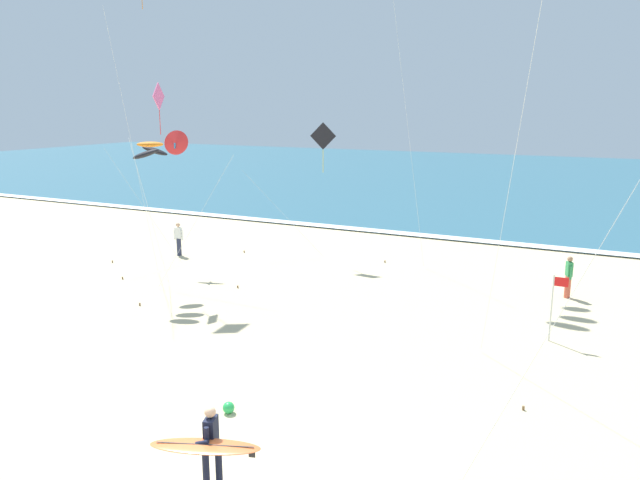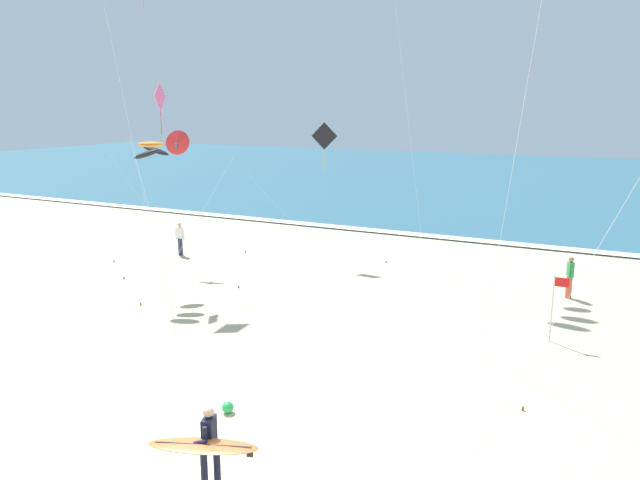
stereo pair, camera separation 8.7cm
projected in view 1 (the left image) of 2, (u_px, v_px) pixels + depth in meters
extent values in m
plane|color=beige|center=(188.00, 478.00, 11.80)|extent=(160.00, 160.00, 0.00)
cube|color=#2D6075|center=(541.00, 180.00, 58.34)|extent=(160.00, 60.00, 0.08)
cube|color=white|center=(469.00, 239.00, 32.37)|extent=(160.00, 0.95, 0.01)
cylinder|color=black|center=(206.00, 471.00, 11.27)|extent=(0.13, 0.13, 0.88)
cylinder|color=black|center=(219.00, 467.00, 11.40)|extent=(0.13, 0.13, 0.88)
cube|color=black|center=(211.00, 433.00, 11.17)|extent=(0.30, 0.39, 0.60)
cube|color=blue|center=(205.00, 430.00, 11.18)|extent=(0.07, 0.19, 0.32)
sphere|color=tan|center=(210.00, 412.00, 11.08)|extent=(0.21, 0.21, 0.21)
cylinder|color=black|center=(207.00, 434.00, 10.93)|extent=(0.09, 0.09, 0.26)
cylinder|color=black|center=(202.00, 443.00, 10.88)|extent=(0.26, 0.15, 0.14)
cylinder|color=black|center=(215.00, 428.00, 11.40)|extent=(0.09, 0.09, 0.56)
ellipsoid|color=orange|center=(205.00, 446.00, 10.84)|extent=(2.12, 1.17, 0.13)
cube|color=#333333|center=(205.00, 444.00, 10.83)|extent=(1.72, 0.59, 0.06)
cube|color=#262628|center=(252.00, 454.00, 10.73)|extent=(0.12, 0.05, 0.14)
ellipsoid|color=black|center=(155.00, 151.00, 23.51)|extent=(1.11, 0.92, 0.50)
ellipsoid|color=orange|center=(150.00, 144.00, 22.67)|extent=(1.10, 0.92, 0.20)
ellipsoid|color=black|center=(146.00, 154.00, 21.96)|extent=(1.11, 0.92, 0.50)
cylinder|color=silver|center=(195.00, 222.00, 23.40)|extent=(2.69, 1.54, 5.14)
cylinder|color=brown|center=(238.00, 287.00, 24.05)|extent=(0.06, 0.06, 0.10)
cube|color=black|center=(323.00, 136.00, 27.50)|extent=(1.20, 0.24, 1.22)
cylinder|color=yellow|center=(323.00, 161.00, 27.74)|extent=(0.02, 0.02, 1.05)
cylinder|color=silver|center=(282.00, 213.00, 28.84)|extent=(3.97, 0.71, 3.95)
cylinder|color=brown|center=(244.00, 252.00, 29.83)|extent=(0.06, 0.06, 0.10)
cylinder|color=silver|center=(408.00, 129.00, 26.19)|extent=(1.87, 0.11, 11.89)
cylinder|color=brown|center=(385.00, 262.00, 27.93)|extent=(0.06, 0.06, 0.10)
cylinder|color=silver|center=(515.00, 153.00, 14.83)|extent=(1.65, 3.05, 11.62)
cylinder|color=brown|center=(523.00, 408.00, 14.41)|extent=(0.06, 0.06, 0.10)
cylinder|color=silver|center=(612.00, 227.00, 9.92)|extent=(4.30, 2.33, 10.01)
cube|color=pink|center=(159.00, 96.00, 22.82)|extent=(0.32, 0.97, 1.01)
cylinder|color=red|center=(160.00, 122.00, 23.02)|extent=(0.02, 0.02, 0.91)
cylinder|color=silver|center=(150.00, 216.00, 22.52)|extent=(0.75, 2.48, 5.87)
cylinder|color=brown|center=(140.00, 304.00, 21.93)|extent=(0.06, 0.06, 0.10)
cone|color=red|center=(176.00, 142.00, 26.32)|extent=(1.15, 0.75, 1.07)
cube|color=#2D99DB|center=(176.00, 146.00, 26.35)|extent=(0.14, 0.37, 0.24)
cylinder|color=silver|center=(143.00, 206.00, 27.14)|extent=(3.14, 1.09, 5.13)
cylinder|color=brown|center=(112.00, 262.00, 27.92)|extent=(0.06, 0.06, 0.10)
cylinder|color=silver|center=(132.00, 147.00, 24.58)|extent=(0.67, 1.43, 10.63)
cylinder|color=brown|center=(123.00, 278.00, 25.26)|extent=(0.06, 0.06, 0.10)
cylinder|color=#2D334C|center=(179.00, 247.00, 29.21)|extent=(0.22, 0.22, 0.84)
cube|color=white|center=(178.00, 233.00, 29.06)|extent=(0.34, 0.21, 0.54)
sphere|color=tan|center=(178.00, 225.00, 28.98)|extent=(0.20, 0.20, 0.20)
cylinder|color=white|center=(175.00, 234.00, 29.16)|extent=(0.08, 0.08, 0.50)
cylinder|color=white|center=(182.00, 235.00, 29.01)|extent=(0.08, 0.08, 0.50)
cylinder|color=#D8593F|center=(568.00, 287.00, 22.78)|extent=(0.22, 0.22, 0.84)
cube|color=#339351|center=(569.00, 269.00, 22.63)|extent=(0.29, 0.36, 0.54)
sphere|color=#A87A59|center=(570.00, 259.00, 22.54)|extent=(0.20, 0.20, 0.20)
cylinder|color=#339351|center=(571.00, 273.00, 22.44)|extent=(0.08, 0.08, 0.50)
cylinder|color=#339351|center=(567.00, 270.00, 22.85)|extent=(0.08, 0.08, 0.50)
cylinder|color=silver|center=(551.00, 308.00, 18.44)|extent=(0.05, 0.05, 2.10)
cube|color=red|center=(562.00, 282.00, 18.16)|extent=(0.40, 0.02, 0.28)
sphere|color=green|center=(229.00, 408.00, 14.25)|extent=(0.28, 0.28, 0.28)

